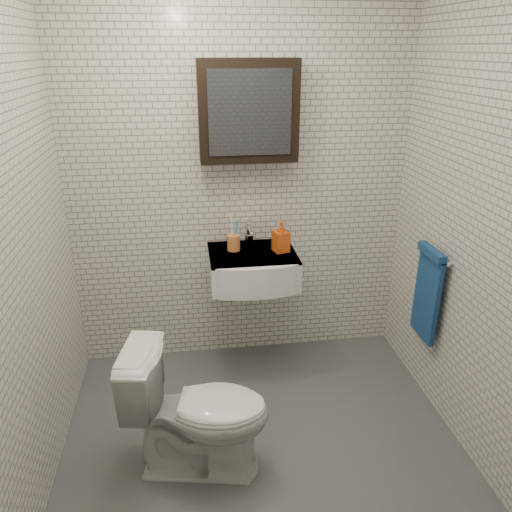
% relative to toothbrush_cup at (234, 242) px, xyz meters
% --- Properties ---
extents(ground, '(2.20, 2.00, 0.01)m').
position_rel_toothbrush_cup_xyz_m(ground, '(0.06, -0.83, -0.90)').
color(ground, '#54575C').
rests_on(ground, ground).
extents(room_shell, '(2.22, 2.02, 2.51)m').
position_rel_toothbrush_cup_xyz_m(room_shell, '(0.06, -0.83, 0.56)').
color(room_shell, silver).
rests_on(room_shell, ground).
extents(washbasin, '(0.55, 0.50, 0.20)m').
position_rel_toothbrush_cup_xyz_m(washbasin, '(0.11, -0.10, -0.15)').
color(washbasin, white).
rests_on(washbasin, room_shell).
extents(faucet, '(0.06, 0.20, 0.15)m').
position_rel_toothbrush_cup_xyz_m(faucet, '(0.11, 0.10, 0.01)').
color(faucet, silver).
rests_on(faucet, washbasin).
extents(mirror_cabinet, '(0.60, 0.15, 0.60)m').
position_rel_toothbrush_cup_xyz_m(mirror_cabinet, '(0.11, 0.09, 0.79)').
color(mirror_cabinet, black).
rests_on(mirror_cabinet, room_shell).
extents(towel_rail, '(0.09, 0.30, 0.58)m').
position_rel_toothbrush_cup_xyz_m(towel_rail, '(1.11, -0.48, -0.18)').
color(towel_rail, silver).
rests_on(towel_rail, room_shell).
extents(toothbrush_cup, '(0.10, 0.10, 0.23)m').
position_rel_toothbrush_cup_xyz_m(toothbrush_cup, '(0.00, 0.00, 0.00)').
color(toothbrush_cup, orange).
rests_on(toothbrush_cup, washbasin).
extents(soap_bottle, '(0.11, 0.11, 0.20)m').
position_rel_toothbrush_cup_xyz_m(soap_bottle, '(0.30, -0.06, 0.04)').
color(soap_bottle, orange).
rests_on(soap_bottle, washbasin).
extents(toilet, '(0.77, 0.53, 0.72)m').
position_rel_toothbrush_cup_xyz_m(toilet, '(-0.28, -0.92, -0.55)').
color(toilet, white).
rests_on(toilet, ground).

